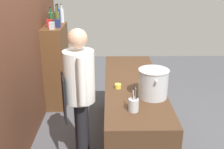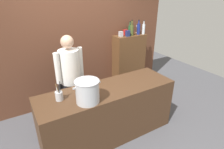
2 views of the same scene
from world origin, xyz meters
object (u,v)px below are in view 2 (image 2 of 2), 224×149
wine_bottle_olive (132,30)px  wine_bottle_clear (144,29)px  utensil_crock (59,96)px  spice_tin_red (126,32)px  butter_jar (92,85)px  spice_tin_silver (121,34)px  stockpot_large (87,91)px  chef (70,75)px  wine_bottle_cobalt (139,29)px  wine_glass_wide (137,28)px  spice_tin_navy (128,33)px  wine_bottle_green (130,30)px

wine_bottle_olive → wine_bottle_clear: wine_bottle_olive is taller
utensil_crock → spice_tin_red: bearing=31.7°
butter_jar → spice_tin_silver: size_ratio=0.69×
utensil_crock → wine_bottle_olive: wine_bottle_olive is taller
stockpot_large → wine_bottle_clear: 2.40m
stockpot_large → spice_tin_red: 2.15m
butter_jar → wine_bottle_clear: 2.05m
chef → wine_bottle_olive: size_ratio=4.90×
butter_jar → spice_tin_silver: 1.60m
wine_bottle_clear → utensil_crock: bearing=-155.8°
wine_bottle_cobalt → spice_tin_silver: bearing=177.8°
chef → wine_glass_wide: 2.09m
chef → utensil_crock: bearing=44.3°
spice_tin_navy → spice_tin_red: size_ratio=1.05×
wine_bottle_cobalt → wine_bottle_clear: 0.12m
wine_bottle_clear → spice_tin_navy: bearing=179.8°
stockpot_large → butter_jar: (0.23, 0.38, -0.13)m
wine_bottle_cobalt → spice_tin_navy: bearing=-172.2°
butter_jar → wine_bottle_green: 1.87m
wine_bottle_olive → wine_bottle_green: size_ratio=1.14×
utensil_crock → wine_bottle_cobalt: wine_bottle_cobalt is taller
chef → spice_tin_red: chef is taller
wine_bottle_cobalt → stockpot_large: bearing=-144.7°
chef → utensil_crock: (-0.36, -0.57, 0.01)m
spice_tin_silver → spice_tin_red: (0.17, 0.07, 0.01)m
spice_tin_silver → spice_tin_navy: 0.15m
wine_glass_wide → spice_tin_silver: 0.56m
wine_glass_wide → spice_tin_silver: size_ratio=1.59×
utensil_crock → spice_tin_navy: size_ratio=2.25×
butter_jar → wine_bottle_clear: bearing=27.3°
wine_bottle_green → spice_tin_silver: size_ratio=2.72×
spice_tin_silver → utensil_crock: bearing=-147.5°
wine_bottle_olive → spice_tin_red: 0.16m
chef → wine_bottle_clear: size_ratio=5.33×
wine_bottle_green → butter_jar: bearing=-144.7°
spice_tin_silver → spice_tin_red: bearing=21.9°
utensil_crock → butter_jar: bearing=13.7°
chef → butter_jar: chef is taller
stockpot_large → wine_bottle_cobalt: bearing=35.3°
stockpot_large → wine_bottle_olive: wine_bottle_olive is taller
utensil_crock → wine_bottle_olive: 2.33m
wine_bottle_cobalt → spice_tin_silver: (-0.47, 0.02, -0.07)m
wine_bottle_cobalt → chef: bearing=-164.4°
chef → butter_jar: (0.20, -0.44, -0.04)m
spice_tin_navy → wine_bottle_cobalt: bearing=7.8°
wine_glass_wide → butter_jar: bearing=-147.6°
stockpot_large → wine_bottle_green: wine_bottle_green is taller
wine_bottle_clear → spice_tin_silver: (-0.58, 0.06, -0.07)m
butter_jar → wine_bottle_cobalt: wine_bottle_cobalt is taller
wine_bottle_cobalt → wine_bottle_clear: (0.11, -0.05, -0.01)m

